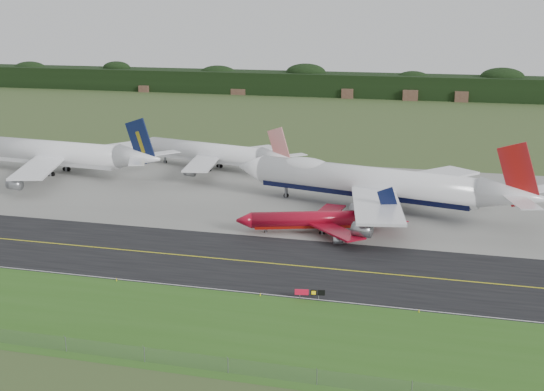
{
  "coord_description": "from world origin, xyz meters",
  "views": [
    {
      "loc": [
        36.14,
        -134.46,
        47.01
      ],
      "look_at": [
        -7.47,
        22.0,
        6.5
      ],
      "focal_mm": 50.0,
      "sensor_mm": 36.0,
      "label": 1
    }
  ],
  "objects": [
    {
      "name": "perimeter_fence",
      "position": [
        0.0,
        -48.0,
        1.1
      ],
      "size": [
        320.0,
        0.1,
        320.0
      ],
      "color": "slate",
      "rests_on": "ground"
    },
    {
      "name": "jet_ba_747",
      "position": [
        12.68,
        40.23,
        6.58
      ],
      "size": [
        76.14,
        61.94,
        19.34
      ],
      "color": "white",
      "rests_on": "ground"
    },
    {
      "name": "edge_marker_left",
      "position": [
        -24.16,
        -20.5,
        0.25
      ],
      "size": [
        0.16,
        0.16,
        0.5
      ],
      "primitive_type": "cylinder",
      "color": "yellow",
      "rests_on": "ground"
    },
    {
      "name": "ground",
      "position": [
        0.0,
        0.0,
        0.0
      ],
      "size": [
        600.0,
        600.0,
        0.0
      ],
      "primitive_type": "plane",
      "color": "#3B5427",
      "rests_on": "ground"
    },
    {
      "name": "taxiway_sign",
      "position": [
        10.61,
        -19.63,
        1.17
      ],
      "size": [
        4.94,
        1.14,
        1.67
      ],
      "color": "slate",
      "rests_on": "ground"
    },
    {
      "name": "edge_marker_right",
      "position": [
        28.56,
        -20.5,
        0.25
      ],
      "size": [
        0.16,
        0.16,
        0.5
      ],
      "primitive_type": "cylinder",
      "color": "yellow",
      "rests_on": "ground"
    },
    {
      "name": "edge_marker_center",
      "position": [
        2.33,
        -20.5,
        0.25
      ],
      "size": [
        0.16,
        0.16,
        0.5
      ],
      "primitive_type": "cylinder",
      "color": "yellow",
      "rests_on": "ground"
    },
    {
      "name": "taxiway_edge_line",
      "position": [
        0.0,
        -19.5,
        0.03
      ],
      "size": [
        400.0,
        0.25,
        0.0
      ],
      "primitive_type": "cube",
      "color": "silver",
      "rests_on": "taxiway"
    },
    {
      "name": "apron",
      "position": [
        0.0,
        51.0,
        0.01
      ],
      "size": [
        400.0,
        78.0,
        0.01
      ],
      "primitive_type": "cube",
      "color": "slate",
      "rests_on": "ground"
    },
    {
      "name": "grass_verge",
      "position": [
        0.0,
        -35.0,
        0.01
      ],
      "size": [
        400.0,
        30.0,
        0.01
      ],
      "primitive_type": "cube",
      "color": "#305E1B",
      "rests_on": "ground"
    },
    {
      "name": "jet_navy_gold",
      "position": [
        -81.46,
        55.97,
        5.85
      ],
      "size": [
        69.06,
        59.8,
        17.81
      ],
      "color": "white",
      "rests_on": "ground"
    },
    {
      "name": "taxiway",
      "position": [
        0.0,
        -4.0,
        0.01
      ],
      "size": [
        400.0,
        32.0,
        0.02
      ],
      "primitive_type": "cube",
      "color": "black",
      "rests_on": "ground"
    },
    {
      "name": "jet_star_tail",
      "position": [
        -40.08,
        73.66,
        4.84
      ],
      "size": [
        54.45,
        44.65,
        14.52
      ],
      "color": "white",
      "rests_on": "ground"
    },
    {
      "name": "jet_red_737",
      "position": [
        4.25,
        18.84,
        2.68
      ],
      "size": [
        34.94,
        27.68,
        9.71
      ],
      "color": "maroon",
      "rests_on": "ground"
    },
    {
      "name": "horizon_treeline",
      "position": [
        0.0,
        273.76,
        5.47
      ],
      "size": [
        700.0,
        25.0,
        12.0
      ],
      "color": "black",
      "rests_on": "ground"
    },
    {
      "name": "taxiway_centreline",
      "position": [
        0.0,
        -4.0,
        0.03
      ],
      "size": [
        400.0,
        0.4,
        0.0
      ],
      "primitive_type": "cube",
      "color": "#CFCB13",
      "rests_on": "taxiway"
    }
  ]
}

